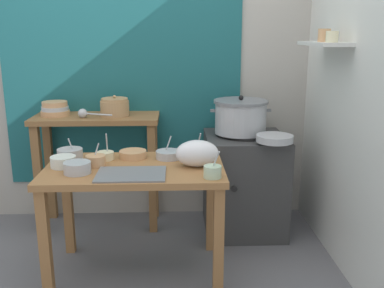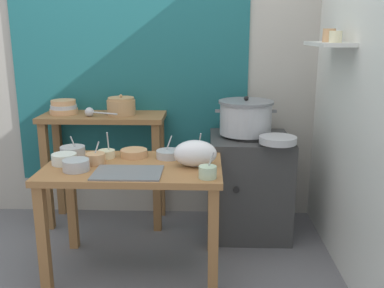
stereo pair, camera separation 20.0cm
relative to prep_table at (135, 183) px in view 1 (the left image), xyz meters
name	(u,v)px [view 1 (the left image)]	position (x,y,z in m)	size (l,w,h in m)	color
ground_plane	(135,278)	(-0.01, -0.09, -0.61)	(9.00, 9.00, 0.00)	slate
wall_back	(152,60)	(0.07, 1.00, 0.69)	(4.40, 0.12, 2.60)	#B2ADA3
wall_right	(356,69)	(1.38, 0.11, 0.69)	(0.30, 3.20, 2.60)	silver
prep_table	(135,183)	(0.00, 0.00, 0.00)	(1.10, 0.66, 0.72)	#9E6B3D
back_shelf_table	(98,144)	(-0.36, 0.74, 0.07)	(0.96, 0.40, 0.90)	olive
stove_block	(244,183)	(0.79, 0.61, -0.23)	(0.60, 0.61, 0.78)	#383838
steamer_pot	(241,117)	(0.75, 0.63, 0.30)	(0.46, 0.41, 0.29)	#B7BABF
clay_pot	(115,107)	(-0.21, 0.74, 0.36)	(0.22, 0.22, 0.16)	tan
bowl_stack_enamel	(55,109)	(-0.67, 0.77, 0.34)	(0.22, 0.22, 0.11)	tan
ladle	(84,113)	(-0.43, 0.65, 0.33)	(0.27, 0.13, 0.07)	#B7BABF
serving_tray	(131,174)	(0.00, -0.17, 0.12)	(0.40, 0.28, 0.01)	slate
plastic_bag	(197,153)	(0.39, -0.01, 0.19)	(0.27, 0.17, 0.17)	white
wide_pan	(275,138)	(0.95, 0.35, 0.19)	(0.26, 0.26, 0.05)	#B7BABF
prep_bowl_0	(77,167)	(-0.32, -0.12, 0.15)	(0.16, 0.16, 0.07)	#B7BABF
prep_bowl_1	(105,155)	(-0.20, 0.16, 0.14)	(0.11, 0.11, 0.18)	beige
prep_bowl_2	(70,153)	(-0.43, 0.18, 0.15)	(0.16, 0.16, 0.15)	#B7BABF
prep_bowl_3	(133,154)	(-0.03, 0.19, 0.14)	(0.18, 0.18, 0.05)	tan
prep_bowl_4	(96,160)	(-0.24, 0.02, 0.15)	(0.12, 0.12, 0.14)	tan
prep_bowl_5	(213,171)	(0.46, -0.23, 0.15)	(0.10, 0.10, 0.16)	#B7D1AD
prep_bowl_6	(169,154)	(0.21, 0.17, 0.14)	(0.17, 0.17, 0.14)	#B7BABF
prep_bowl_7	(196,152)	(0.39, 0.21, 0.14)	(0.15, 0.15, 0.17)	#B7BABF
prep_bowl_8	(63,161)	(-0.44, 0.01, 0.15)	(0.15, 0.15, 0.07)	silver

